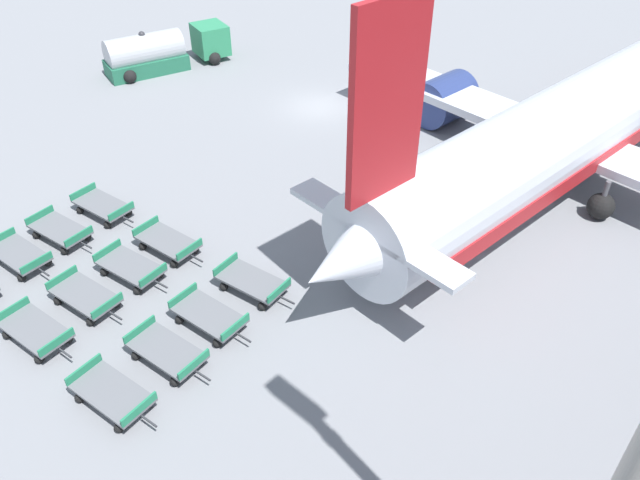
% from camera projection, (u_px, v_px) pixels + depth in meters
% --- Properties ---
extents(ground_plane, '(500.00, 500.00, 0.00)m').
position_uv_depth(ground_plane, '(320.00, 107.00, 39.14)').
color(ground_plane, gray).
extents(airplane, '(28.96, 37.25, 12.01)m').
position_uv_depth(airplane, '(582.00, 122.00, 31.16)').
color(airplane, silver).
rests_on(airplane, ground_plane).
extents(fuel_tanker_primary, '(4.73, 8.96, 2.86)m').
position_uv_depth(fuel_tanker_primary, '(161.00, 52.00, 43.24)').
color(fuel_tanker_primary, '#2D8C5B').
rests_on(fuel_tanker_primary, ground_plane).
extents(baggage_dolly_row_near_col_b, '(3.66, 1.83, 0.92)m').
position_uv_depth(baggage_dolly_row_near_col_b, '(36.00, 331.00, 23.09)').
color(baggage_dolly_row_near_col_b, slate).
rests_on(baggage_dolly_row_near_col_b, ground_plane).
extents(baggage_dolly_row_near_col_c, '(3.66, 1.84, 0.92)m').
position_uv_depth(baggage_dolly_row_near_col_c, '(112.00, 394.00, 20.78)').
color(baggage_dolly_row_near_col_c, slate).
rests_on(baggage_dolly_row_near_col_c, ground_plane).
extents(baggage_dolly_row_mid_a_col_a, '(3.65, 1.79, 0.92)m').
position_uv_depth(baggage_dolly_row_mid_a_col_a, '(19.00, 255.00, 26.64)').
color(baggage_dolly_row_mid_a_col_a, slate).
rests_on(baggage_dolly_row_mid_a_col_a, ground_plane).
extents(baggage_dolly_row_mid_a_col_b, '(3.66, 1.85, 0.92)m').
position_uv_depth(baggage_dolly_row_mid_a_col_b, '(86.00, 296.00, 24.58)').
color(baggage_dolly_row_mid_a_col_b, slate).
rests_on(baggage_dolly_row_mid_a_col_b, ground_plane).
extents(baggage_dolly_row_mid_a_col_c, '(3.65, 1.82, 0.92)m').
position_uv_depth(baggage_dolly_row_mid_a_col_c, '(167.00, 352.00, 22.28)').
color(baggage_dolly_row_mid_a_col_c, slate).
rests_on(baggage_dolly_row_mid_a_col_c, ground_plane).
extents(baggage_dolly_row_mid_b_col_a, '(3.66, 1.87, 0.92)m').
position_uv_depth(baggage_dolly_row_mid_b_col_a, '(60.00, 231.00, 28.03)').
color(baggage_dolly_row_mid_b_col_a, slate).
rests_on(baggage_dolly_row_mid_b_col_a, ground_plane).
extents(baggage_dolly_row_mid_b_col_b, '(3.66, 1.88, 0.92)m').
position_uv_depth(baggage_dolly_row_mid_b_col_b, '(131.00, 267.00, 25.99)').
color(baggage_dolly_row_mid_b_col_b, slate).
rests_on(baggage_dolly_row_mid_b_col_b, ground_plane).
extents(baggage_dolly_row_mid_b_col_c, '(3.65, 1.79, 0.92)m').
position_uv_depth(baggage_dolly_row_mid_b_col_c, '(209.00, 316.00, 23.71)').
color(baggage_dolly_row_mid_b_col_c, slate).
rests_on(baggage_dolly_row_mid_b_col_c, ground_plane).
extents(baggage_dolly_row_far_col_a, '(3.66, 1.83, 0.92)m').
position_uv_depth(baggage_dolly_row_far_col_a, '(103.00, 206.00, 29.57)').
color(baggage_dolly_row_far_col_a, slate).
rests_on(baggage_dolly_row_far_col_a, ground_plane).
extents(baggage_dolly_row_far_col_b, '(3.65, 1.81, 0.92)m').
position_uv_depth(baggage_dolly_row_far_col_b, '(168.00, 242.00, 27.34)').
color(baggage_dolly_row_far_col_b, slate).
rests_on(baggage_dolly_row_far_col_b, ground_plane).
extents(baggage_dolly_row_far_col_c, '(3.66, 1.87, 0.92)m').
position_uv_depth(baggage_dolly_row_far_col_c, '(252.00, 282.00, 25.25)').
color(baggage_dolly_row_far_col_c, slate).
rests_on(baggage_dolly_row_far_col_c, ground_plane).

